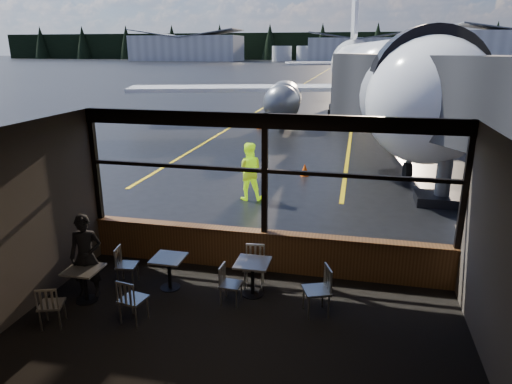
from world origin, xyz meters
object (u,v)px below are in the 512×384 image
(ground_crew, at_px, (248,171))
(passenger, at_px, (86,257))
(chair_mid_w, at_px, (127,266))
(cafe_table_left, at_px, (85,285))
(cone_nose, at_px, (305,170))
(chair_near_n, at_px, (254,268))
(airliner, at_px, (376,31))
(chair_left_s, at_px, (52,305))
(chair_mid_s, at_px, (133,300))
(chair_near_e, at_px, (316,291))
(cone_wing, at_px, (260,124))
(jet_bridge, at_px, (417,126))
(cafe_table_mid, at_px, (169,273))
(cafe_table_near, at_px, (253,278))
(chair_near_w, at_px, (231,285))

(ground_crew, bearing_deg, passenger, 63.74)
(chair_mid_w, distance_m, ground_crew, 6.22)
(cafe_table_left, xyz_separation_m, cone_nose, (3.08, 10.21, -0.11))
(chair_near_n, xyz_separation_m, chair_mid_w, (-2.64, -0.42, -0.04))
(cafe_table_left, xyz_separation_m, ground_crew, (1.62, 6.91, 0.60))
(airliner, distance_m, chair_left_s, 25.33)
(passenger, bearing_deg, chair_left_s, -109.53)
(chair_mid_s, relative_size, cone_nose, 1.83)
(chair_near_e, relative_size, ground_crew, 0.51)
(chair_mid_s, relative_size, ground_crew, 0.47)
(chair_near_e, height_order, cone_wing, chair_near_e)
(chair_left_s, bearing_deg, jet_bridge, 31.73)
(chair_near_n, distance_m, cone_nose, 8.98)
(ground_crew, bearing_deg, chair_near_e, 101.53)
(jet_bridge, relative_size, cone_wing, 20.40)
(chair_left_s, bearing_deg, ground_crew, 58.33)
(cafe_table_mid, distance_m, passenger, 1.66)
(chair_near_n, height_order, chair_left_s, chair_near_n)
(chair_mid_s, distance_m, chair_mid_w, 1.49)
(chair_near_n, bearing_deg, chair_mid_s, 35.96)
(cafe_table_mid, height_order, cafe_table_left, cafe_table_left)
(chair_near_e, distance_m, ground_crew, 7.00)
(cafe_table_near, height_order, chair_mid_w, chair_mid_w)
(cafe_table_left, height_order, chair_near_e, chair_near_e)
(chair_mid_w, bearing_deg, ground_crew, 161.34)
(cafe_table_near, distance_m, chair_left_s, 3.71)
(cafe_table_left, distance_m, passenger, 0.55)
(cafe_table_near, relative_size, chair_left_s, 0.87)
(cafe_table_near, relative_size, chair_near_e, 0.76)
(chair_near_e, bearing_deg, chair_near_n, 40.07)
(chair_near_w, relative_size, cone_nose, 1.68)
(chair_near_e, relative_size, cone_nose, 2.00)
(airliner, distance_m, ground_crew, 17.46)
(jet_bridge, distance_m, cone_nose, 5.06)
(cafe_table_mid, distance_m, cone_nose, 9.54)
(jet_bridge, xyz_separation_m, cafe_table_near, (-3.61, -6.61, -2.15))
(cafe_table_left, distance_m, chair_near_e, 4.47)
(chair_near_n, bearing_deg, chair_left_s, 27.37)
(cafe_table_near, xyz_separation_m, ground_crew, (-1.52, 5.97, 0.58))
(chair_mid_w, xyz_separation_m, chair_left_s, (-0.56, -1.71, 0.00))
(airliner, xyz_separation_m, chair_near_n, (-2.59, -21.94, -5.37))
(cafe_table_mid, bearing_deg, cone_wing, 96.81)
(cafe_table_near, bearing_deg, cafe_table_mid, -176.12)
(chair_near_n, xyz_separation_m, chair_left_s, (-3.20, -2.13, -0.03))
(jet_bridge, height_order, chair_near_n, jet_bridge)
(airliner, height_order, jet_bridge, airliner)
(chair_near_w, relative_size, ground_crew, 0.43)
(chair_mid_w, distance_m, passenger, 0.91)
(chair_mid_s, bearing_deg, jet_bridge, 65.73)
(jet_bridge, xyz_separation_m, cafe_table_mid, (-5.34, -6.73, -2.16))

